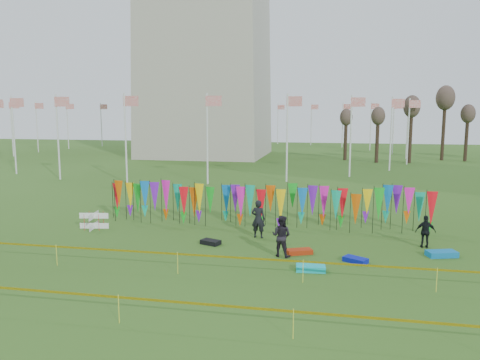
% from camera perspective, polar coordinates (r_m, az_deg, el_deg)
% --- Properties ---
extents(ground, '(160.00, 160.00, 0.00)m').
position_cam_1_polar(ground, '(20.31, -0.89, -9.93)').
color(ground, '#2A4B15').
rests_on(ground, ground).
extents(flagpole_ring, '(57.40, 56.16, 8.00)m').
position_cam_1_polar(flagpole_ring, '(69.30, -3.96, 6.33)').
color(flagpole_ring, silver).
rests_on(flagpole_ring, ground).
extents(banner_row, '(18.64, 0.64, 2.34)m').
position_cam_1_polar(banner_row, '(26.30, 2.75, -2.44)').
color(banner_row, black).
rests_on(banner_row, ground).
extents(caution_tape_near, '(26.00, 0.02, 0.90)m').
position_cam_1_polar(caution_tape_near, '(18.35, -2.84, -9.40)').
color(caution_tape_near, '#DBBF04').
rests_on(caution_tape_near, ground).
extents(caution_tape_far, '(26.00, 0.02, 0.90)m').
position_cam_1_polar(caution_tape_far, '(14.30, -7.33, -14.71)').
color(caution_tape_far, '#DBBF04').
rests_on(caution_tape_far, ground).
extents(box_kite, '(0.81, 0.81, 0.90)m').
position_cam_1_polar(box_kite, '(26.90, -17.37, -4.76)').
color(box_kite, red).
rests_on(box_kite, ground).
extents(person_left, '(0.75, 0.58, 1.95)m').
position_cam_1_polar(person_left, '(23.82, 2.24, -4.76)').
color(person_left, black).
rests_on(person_left, ground).
extents(person_mid, '(1.02, 0.78, 1.85)m').
position_cam_1_polar(person_mid, '(20.88, 5.06, -6.81)').
color(person_mid, black).
rests_on(person_mid, ground).
extents(person_right, '(0.93, 0.56, 1.55)m').
position_cam_1_polar(person_right, '(23.78, 21.69, -5.87)').
color(person_right, black).
rests_on(person_right, ground).
extents(kite_bag_turquoise, '(1.21, 0.68, 0.23)m').
position_cam_1_polar(kite_bag_turquoise, '(19.38, 8.61, -10.57)').
color(kite_bag_turquoise, '#0EC3D2').
rests_on(kite_bag_turquoise, ground).
extents(kite_bag_blue, '(1.12, 0.96, 0.21)m').
position_cam_1_polar(kite_bag_blue, '(20.81, 13.90, -9.44)').
color(kite_bag_blue, '#0A19AD').
rests_on(kite_bag_blue, ground).
extents(kite_bag_red, '(1.26, 0.94, 0.21)m').
position_cam_1_polar(kite_bag_red, '(21.53, 7.23, -8.65)').
color(kite_bag_red, '#AF2B0B').
rests_on(kite_bag_red, ground).
extents(kite_bag_black, '(1.05, 0.83, 0.21)m').
position_cam_1_polar(kite_bag_black, '(22.88, -3.60, -7.57)').
color(kite_bag_black, black).
rests_on(kite_bag_black, ground).
extents(kite_bag_teal, '(1.42, 0.97, 0.25)m').
position_cam_1_polar(kite_bag_teal, '(22.81, 23.37, -8.26)').
color(kite_bag_teal, '#0D71B6').
rests_on(kite_bag_teal, ground).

